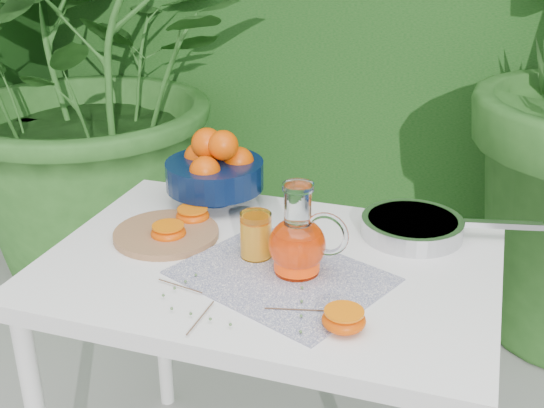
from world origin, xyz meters
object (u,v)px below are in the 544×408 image
(cutting_board, at_px, (166,234))
(saute_pan, at_px, (414,226))
(white_table, at_px, (269,292))
(juice_pitcher, at_px, (298,242))
(fruit_bowl, at_px, (215,168))

(cutting_board, distance_m, saute_pan, 0.59)
(white_table, relative_size, cutting_board, 3.97)
(white_table, height_order, juice_pitcher, juice_pitcher)
(saute_pan, bearing_deg, cutting_board, -160.93)
(cutting_board, relative_size, fruit_bowl, 0.97)
(fruit_bowl, distance_m, saute_pan, 0.54)
(fruit_bowl, height_order, saute_pan, fruit_bowl)
(cutting_board, relative_size, juice_pitcher, 1.24)
(white_table, xyz_separation_m, fruit_bowl, (-0.24, 0.27, 0.18))
(white_table, height_order, fruit_bowl, fruit_bowl)
(cutting_board, bearing_deg, juice_pitcher, -11.12)
(saute_pan, bearing_deg, white_table, -141.75)
(juice_pitcher, height_order, saute_pan, juice_pitcher)
(cutting_board, xyz_separation_m, saute_pan, (0.56, 0.19, 0.02))
(juice_pitcher, bearing_deg, fruit_bowl, 136.03)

